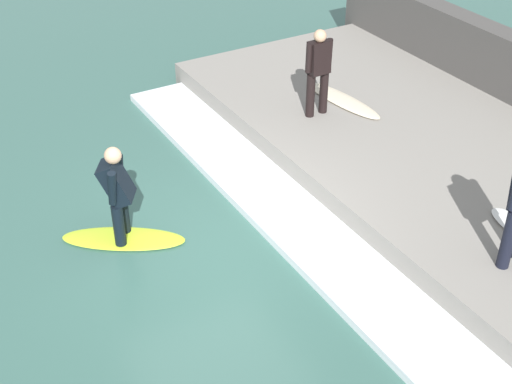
% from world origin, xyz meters
% --- Properties ---
extents(ground_plane, '(28.00, 28.00, 0.00)m').
position_xyz_m(ground_plane, '(0.00, 0.00, 0.00)').
color(ground_plane, '#386056').
extents(concrete_ledge, '(4.40, 10.34, 0.44)m').
position_xyz_m(concrete_ledge, '(4.02, 0.00, 0.22)').
color(concrete_ledge, gray).
rests_on(concrete_ledge, ground_plane).
extents(wave_foam_crest, '(1.09, 9.82, 0.12)m').
position_xyz_m(wave_foam_crest, '(1.27, 0.00, 0.06)').
color(wave_foam_crest, silver).
rests_on(wave_foam_crest, ground_plane).
extents(surfboard_riding, '(1.78, 1.43, 0.06)m').
position_xyz_m(surfboard_riding, '(-1.04, 0.78, 0.03)').
color(surfboard_riding, '#BFE02D').
rests_on(surfboard_riding, ground_plane).
extents(surfer_riding, '(0.59, 0.59, 1.46)m').
position_xyz_m(surfer_riding, '(-1.04, 0.78, 0.87)').
color(surfer_riding, black).
rests_on(surfer_riding, surfboard_riding).
extents(surfer_waiting_far, '(0.52, 0.25, 1.54)m').
position_xyz_m(surfer_waiting_far, '(3.04, 1.94, 1.30)').
color(surfer_waiting_far, black).
rests_on(surfer_waiting_far, concrete_ledge).
extents(surfboard_waiting_far, '(0.65, 1.87, 0.06)m').
position_xyz_m(surfboard_waiting_far, '(3.72, 2.09, 0.47)').
color(surfboard_waiting_far, beige).
rests_on(surfboard_waiting_far, concrete_ledge).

